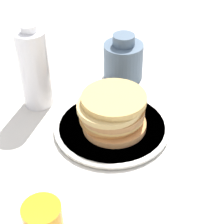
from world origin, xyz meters
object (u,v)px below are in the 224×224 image
juice_glass (43,219)px  water_bottle_near (34,69)px  plate (112,127)px  pancake_stack (112,112)px  cream_jug (123,60)px

juice_glass → water_bottle_near: 0.42m
plate → pancake_stack: size_ratio=1.68×
cream_jug → pancake_stack: bearing=96.3°
plate → juice_glass: size_ratio=3.90×
pancake_stack → juice_glass: 0.32m
plate → water_bottle_near: 0.25m
cream_jug → plate: bearing=96.1°
water_bottle_near → cream_jug: bearing=-136.6°
plate → juice_glass: (0.05, 0.31, 0.02)m
pancake_stack → cream_jug: cream_jug is taller
pancake_stack → cream_jug: bearing=-83.7°
cream_jug → water_bottle_near: (0.19, 0.18, 0.05)m
pancake_stack → juice_glass: size_ratio=2.33×
plate → pancake_stack: (-0.00, 0.00, 0.05)m
plate → cream_jug: bearing=-83.9°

